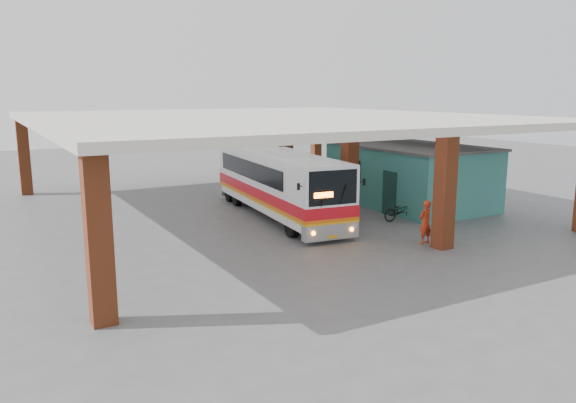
# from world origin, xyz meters

# --- Properties ---
(ground) EXTENTS (90.00, 90.00, 0.00)m
(ground) POSITION_xyz_m (0.00, 0.00, 0.00)
(ground) COLOR #515154
(ground) RESTS_ON ground
(brick_columns) EXTENTS (20.10, 21.60, 4.35)m
(brick_columns) POSITION_xyz_m (1.43, 5.00, 2.17)
(brick_columns) COLOR brown
(brick_columns) RESTS_ON ground
(canopy_roof) EXTENTS (21.00, 23.00, 0.30)m
(canopy_roof) POSITION_xyz_m (0.50, 6.50, 4.50)
(canopy_roof) COLOR beige
(canopy_roof) RESTS_ON brick_columns
(shop_building) EXTENTS (5.20, 8.20, 3.11)m
(shop_building) POSITION_xyz_m (7.49, 4.00, 1.56)
(shop_building) COLOR #317B76
(shop_building) RESTS_ON ground
(coach_bus) EXTENTS (3.44, 11.22, 3.22)m
(coach_bus) POSITION_xyz_m (0.25, 4.83, 1.60)
(coach_bus) COLOR white
(coach_bus) RESTS_ON ground
(motorcycle) EXTENTS (1.81, 0.78, 0.93)m
(motorcycle) POSITION_xyz_m (4.70, 1.32, 0.46)
(motorcycle) COLOR black
(motorcycle) RESTS_ON ground
(pedestrian) EXTENTS (0.66, 0.48, 1.68)m
(pedestrian) POSITION_xyz_m (2.90, -2.16, 0.84)
(pedestrian) COLOR red
(pedestrian) RESTS_ON ground
(red_chair) EXTENTS (0.62, 0.62, 0.89)m
(red_chair) POSITION_xyz_m (4.39, 7.90, 0.41)
(red_chair) COLOR #B1121C
(red_chair) RESTS_ON ground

